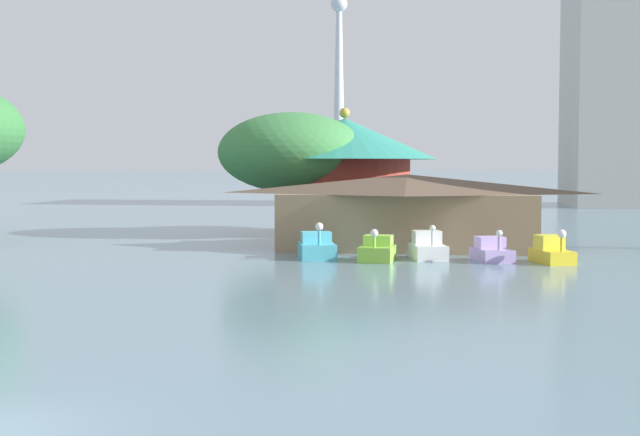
% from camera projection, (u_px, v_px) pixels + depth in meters
% --- Properties ---
extents(pedal_boat_cyan, '(2.24, 2.78, 1.84)m').
position_uv_depth(pedal_boat_cyan, '(317.00, 248.00, 43.03)').
color(pedal_boat_cyan, '#4CB7CC').
rests_on(pedal_boat_cyan, ground).
extents(pedal_boat_lime, '(1.77, 2.43, 1.60)m').
position_uv_depth(pedal_boat_lime, '(377.00, 250.00, 41.83)').
color(pedal_boat_lime, '#8CCC3F').
rests_on(pedal_boat_lime, ground).
extents(pedal_boat_white, '(2.03, 2.70, 1.74)m').
position_uv_depth(pedal_boat_white, '(428.00, 248.00, 42.71)').
color(pedal_boat_white, white).
rests_on(pedal_boat_white, ground).
extents(pedal_boat_lavender, '(2.10, 2.68, 1.57)m').
position_uv_depth(pedal_boat_lavender, '(492.00, 251.00, 41.78)').
color(pedal_boat_lavender, '#B299D8').
rests_on(pedal_boat_lavender, ground).
extents(pedal_boat_yellow, '(2.01, 2.75, 1.65)m').
position_uv_depth(pedal_boat_yellow, '(551.00, 252.00, 41.01)').
color(pedal_boat_yellow, yellow).
rests_on(pedal_boat_yellow, ground).
extents(boathouse, '(14.75, 7.35, 4.09)m').
position_uv_depth(boathouse, '(407.00, 210.00, 48.03)').
color(boathouse, '#9E7F5B').
rests_on(boathouse, ground).
extents(green_roof_pavilion, '(12.29, 12.29, 8.42)m').
position_uv_depth(green_roof_pavilion, '(345.00, 167.00, 58.19)').
color(green_roof_pavilion, '#993328').
rests_on(green_roof_pavilion, ground).
extents(shoreline_tree_mid, '(9.67, 9.67, 8.06)m').
position_uv_depth(shoreline_tree_mid, '(292.00, 152.00, 57.26)').
color(shoreline_tree_mid, brown).
rests_on(shoreline_tree_mid, ground).
extents(distant_broadcast_tower, '(7.05, 7.05, 152.91)m').
position_uv_depth(distant_broadcast_tower, '(339.00, 22.00, 372.66)').
color(distant_broadcast_tower, silver).
rests_on(distant_broadcast_tower, ground).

